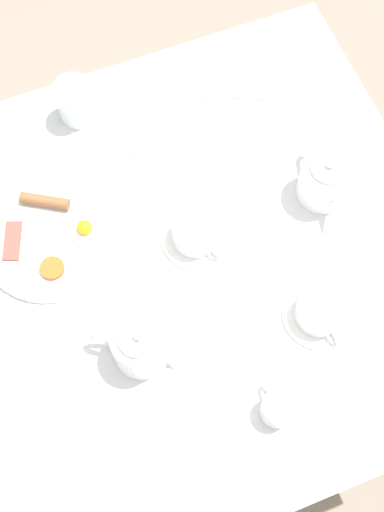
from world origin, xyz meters
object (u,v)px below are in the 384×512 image
Objects in this scene: creamer_jug at (278,408)px; fork_by_plate at (241,96)px; breakfast_plate at (51,235)px; teacup_with_saucer_right at (196,234)px; water_glass_tall at (75,102)px; teacup_with_saucer_left at (320,312)px; knife_by_plate at (155,118)px; teapot_near at (325,179)px; teapot_far at (140,345)px.

fork_by_plate is at bearing -17.49° from creamer_jug.
breakfast_plate is at bearing 109.63° from fork_by_plate.
water_glass_tall is at bearing 19.44° from teacup_with_saucer_right.
fork_by_plate is (0.66, -0.21, -0.03)m from creamer_jug.
teacup_with_saucer_left is 0.87× the size of fork_by_plate.
knife_by_plate is at bearing 85.71° from fork_by_plate.
teacup_with_saucer_right is at bearing -112.38° from breakfast_plate.
teapot_near is at bearing -26.46° from teacup_with_saucer_left.
teapot_near is at bearing -131.34° from water_glass_tall.
teacup_with_saucer_left is (-0.06, -0.34, -0.03)m from teapot_far.
teapot_far reaches higher than breakfast_plate.
water_glass_tall is (0.60, 0.29, 0.02)m from teacup_with_saucer_left.
fork_by_plate is (0.46, -0.40, -0.05)m from teapot_far.
teapot_near is 0.39m from knife_by_plate.
teapot_near is 2.26× the size of creamer_jug.
breakfast_plate is at bearing 30.07° from creamer_jug.
breakfast_plate reaches higher than knife_by_plate.
teapot_far is 0.26m from teacup_with_saucer_right.
teapot_far is 0.61m from fork_by_plate.
teapot_near is 0.28m from teacup_with_saucer_right.
teapot_near and teapot_far have the same top height.
breakfast_plate is 1.44× the size of teapot_near.
creamer_jug is at bearing -149.93° from breakfast_plate.
teapot_far is at bearing 139.35° from fork_by_plate.
fork_by_plate is (0.28, 0.06, -0.05)m from teapot_near.
teacup_with_saucer_right is at bearing 175.78° from knife_by_plate.
creamer_jug is 0.54× the size of fork_by_plate.
teapot_far is at bearing -60.13° from teapot_near.
teacup_with_saucer_right is 0.30m from knife_by_plate.
teacup_with_saucer_left is at bearing -47.44° from creamer_jug.
breakfast_plate is 0.31m from teapot_far.
fork_by_plate is at bearing -103.48° from water_glass_tall.
teacup_with_saucer_left is 0.28m from teacup_with_saucer_right.
knife_by_plate is at bearing 14.38° from teacup_with_saucer_left.
knife_by_plate is at bearing -130.73° from teapot_near.
water_glass_tall is at bearing -123.54° from teapot_near.
teapot_far reaches higher than teacup_with_saucer_right.
teapot_far is (-0.29, -0.09, 0.04)m from breakfast_plate.
water_glass_tall is 0.75m from creamer_jug.
breakfast_plate is 1.81× the size of knife_by_plate.
breakfast_plate is 3.26× the size of creamer_jug.
fork_by_plate and knife_by_plate have the same top height.
creamer_jug is at bearing 132.56° from teacup_with_saucer_left.
teacup_with_saucer_right is (-0.11, -0.27, 0.02)m from breakfast_plate.
teapot_near is at bearing -35.38° from creamer_jug.
teacup_with_saucer_right is 0.87× the size of fork_by_plate.
teacup_with_saucer_left reaches higher than fork_by_plate.
teacup_with_saucer_right is at bearing 34.01° from teacup_with_saucer_left.
creamer_jug is at bearing -27.59° from teapot_near.
teapot_far reaches higher than knife_by_plate.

